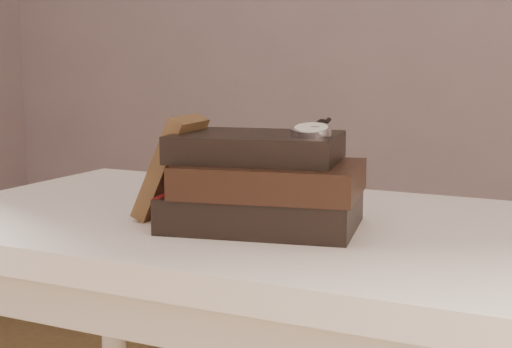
% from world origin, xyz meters
% --- Properties ---
extents(table, '(1.00, 0.60, 0.75)m').
position_xyz_m(table, '(0.00, 0.35, 0.66)').
color(table, white).
rests_on(table, ground).
extents(book_stack, '(0.30, 0.23, 0.13)m').
position_xyz_m(book_stack, '(0.05, 0.29, 0.81)').
color(book_stack, black).
rests_on(book_stack, table).
extents(journal, '(0.10, 0.11, 0.15)m').
position_xyz_m(journal, '(-0.10, 0.29, 0.83)').
color(journal, '#3F2A18').
rests_on(journal, table).
extents(pocket_watch, '(0.06, 0.16, 0.02)m').
position_xyz_m(pocket_watch, '(0.12, 0.30, 0.89)').
color(pocket_watch, silver).
rests_on(pocket_watch, book_stack).
extents(eyeglasses, '(0.13, 0.15, 0.05)m').
position_xyz_m(eyeglasses, '(-0.06, 0.36, 0.82)').
color(eyeglasses, silver).
rests_on(eyeglasses, book_stack).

